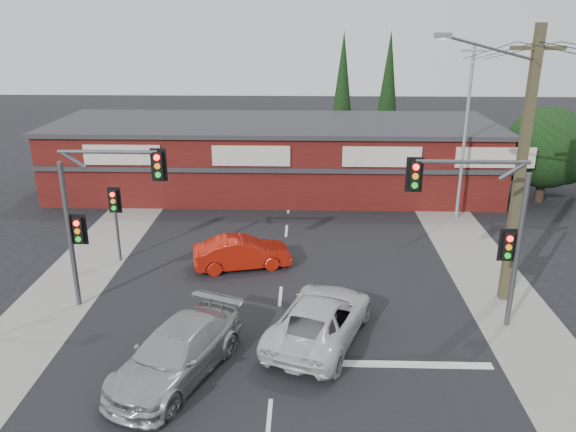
{
  "coord_description": "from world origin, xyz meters",
  "views": [
    {
      "loc": [
        0.88,
        -16.4,
        10.21
      ],
      "look_at": [
        0.29,
        3.0,
        3.25
      ],
      "focal_mm": 35.0,
      "sensor_mm": 36.0,
      "label": 1
    }
  ],
  "objects_px": {
    "shop_building": "(274,156)",
    "utility_pole": "(518,161)",
    "red_sedan": "(242,253)",
    "silver_suv": "(176,353)",
    "white_suv": "(320,318)"
  },
  "relations": [
    {
      "from": "shop_building",
      "to": "utility_pole",
      "type": "xyz_separation_m",
      "value": [
        9.36,
        -14.0,
        3.26
      ]
    },
    {
      "from": "shop_building",
      "to": "red_sedan",
      "type": "bearing_deg",
      "value": -93.74
    },
    {
      "from": "silver_suv",
      "to": "shop_building",
      "type": "xyz_separation_m",
      "value": [
        1.87,
        19.2,
        1.37
      ]
    },
    {
      "from": "silver_suv",
      "to": "shop_building",
      "type": "height_order",
      "value": "shop_building"
    },
    {
      "from": "white_suv",
      "to": "silver_suv",
      "type": "height_order",
      "value": "silver_suv"
    },
    {
      "from": "white_suv",
      "to": "shop_building",
      "type": "relative_size",
      "value": 0.2
    },
    {
      "from": "shop_building",
      "to": "white_suv",
      "type": "bearing_deg",
      "value": -81.8
    },
    {
      "from": "silver_suv",
      "to": "red_sedan",
      "type": "distance_m",
      "value": 7.78
    },
    {
      "from": "red_sedan",
      "to": "shop_building",
      "type": "relative_size",
      "value": 0.15
    },
    {
      "from": "silver_suv",
      "to": "white_suv",
      "type": "bearing_deg",
      "value": 48.85
    },
    {
      "from": "silver_suv",
      "to": "shop_building",
      "type": "bearing_deg",
      "value": 106.54
    },
    {
      "from": "silver_suv",
      "to": "red_sedan",
      "type": "relative_size",
      "value": 1.29
    },
    {
      "from": "silver_suv",
      "to": "shop_building",
      "type": "distance_m",
      "value": 19.34
    },
    {
      "from": "white_suv",
      "to": "shop_building",
      "type": "bearing_deg",
      "value": -61.84
    },
    {
      "from": "white_suv",
      "to": "silver_suv",
      "type": "xyz_separation_m",
      "value": [
        -4.33,
        -2.18,
        0.02
      ]
    }
  ]
}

